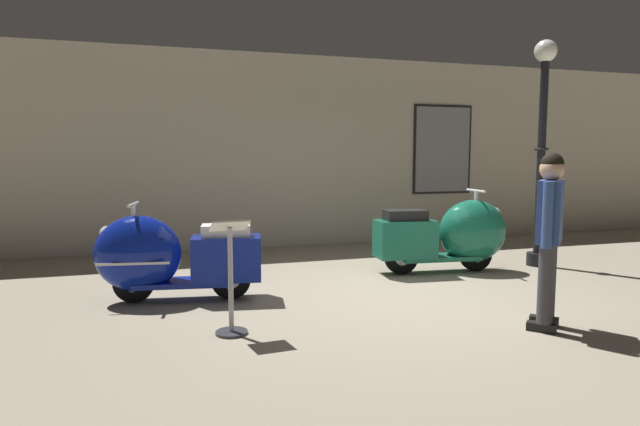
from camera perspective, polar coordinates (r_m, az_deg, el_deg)
The scene contains 7 objects.
ground_plane at distance 5.95m, azimuth 7.98°, elevation -8.93°, with size 60.00×60.00×0.00m, color gray.
showroom_back_wall at distance 9.29m, azimuth -1.65°, elevation 6.59°, with size 18.00×0.24×3.25m.
scooter_0 at distance 5.89m, azimuth -16.20°, elevation -4.48°, with size 1.78×0.75×1.06m.
scooter_1 at distance 7.30m, azimuth 13.97°, elevation -2.26°, with size 1.84×0.69×1.10m.
lamppost at distance 8.04m, azimuth 22.66°, elevation 7.33°, with size 0.30×0.30×3.12m.
visitor_0 at distance 5.10m, azimuth 23.33°, elevation -1.49°, with size 0.41×0.41×1.57m.
info_stanchion at distance 4.69m, azimuth -9.53°, elevation -7.82°, with size 0.34×0.28×1.01m.
Camera 1 is at (-2.45, -5.21, 1.53)m, focal length 29.90 mm.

